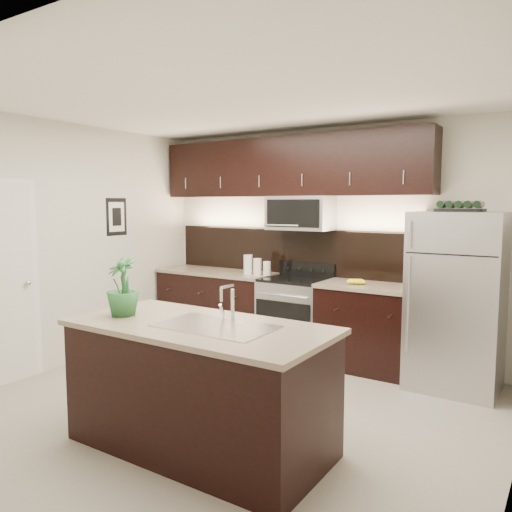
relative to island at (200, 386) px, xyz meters
The scene contains 12 objects.
ground 0.88m from the island, 109.29° to the left, with size 4.50×4.50×0.00m, color gray.
room_walls 1.44m from the island, 118.26° to the left, with size 4.52×4.02×2.71m.
counter_run 2.49m from the island, 106.34° to the left, with size 3.51×0.65×0.94m.
upper_fixtures 3.11m from the island, 104.88° to the left, with size 3.49×0.40×1.66m.
island is the anchor object (origin of this frame).
sink_faucet 0.51m from the island, ahead, with size 0.84×0.50×0.28m.
refrigerator 2.71m from the island, 60.49° to the left, with size 0.84×0.75×1.73m, color #B2B2B7.
wine_rack 2.98m from the island, 60.49° to the left, with size 0.43×0.27×0.10m.
plant 0.98m from the island, behind, with size 0.26×0.26×0.47m, color #245B2A.
canisters 2.63m from the island, 113.92° to the left, with size 0.36×0.12×0.24m.
french_press 2.58m from the island, 68.41° to the left, with size 0.10×0.10×0.28m.
bananas 2.37m from the island, 84.36° to the left, with size 0.20×0.16×0.06m, color yellow.
Camera 1 is at (2.52, -3.46, 1.81)m, focal length 35.00 mm.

